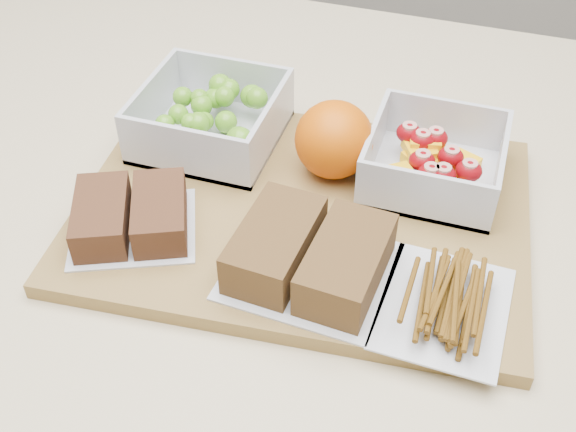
% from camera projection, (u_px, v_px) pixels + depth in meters
% --- Properties ---
extents(cutting_board, '(0.45, 0.34, 0.02)m').
position_uv_depth(cutting_board, '(302.00, 213.00, 0.69)').
color(cutting_board, olive).
rests_on(cutting_board, counter).
extents(grape_container, '(0.14, 0.14, 0.06)m').
position_uv_depth(grape_container, '(214.00, 118.00, 0.75)').
color(grape_container, silver).
rests_on(grape_container, cutting_board).
extents(fruit_container, '(0.13, 0.13, 0.05)m').
position_uv_depth(fruit_container, '(434.00, 162.00, 0.70)').
color(fruit_container, silver).
rests_on(fruit_container, cutting_board).
extents(orange, '(0.08, 0.08, 0.08)m').
position_uv_depth(orange, '(334.00, 140.00, 0.70)').
color(orange, '#E35D05').
rests_on(orange, cutting_board).
extents(sandwich_bag_left, '(0.14, 0.14, 0.03)m').
position_uv_depth(sandwich_bag_left, '(131.00, 216.00, 0.65)').
color(sandwich_bag_left, silver).
rests_on(sandwich_bag_left, cutting_board).
extents(sandwich_bag_center, '(0.14, 0.13, 0.04)m').
position_uv_depth(sandwich_bag_center, '(310.00, 255.00, 0.61)').
color(sandwich_bag_center, silver).
rests_on(sandwich_bag_center, cutting_board).
extents(pretzel_bag, '(0.11, 0.13, 0.03)m').
position_uv_depth(pretzel_bag, '(446.00, 298.00, 0.58)').
color(pretzel_bag, silver).
rests_on(pretzel_bag, cutting_board).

